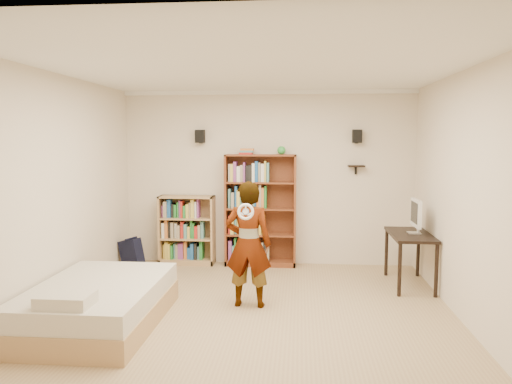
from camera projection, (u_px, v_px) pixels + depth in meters
The scene contains 14 objects.
ground at pixel (253, 319), 5.46m from camera, with size 4.50×5.00×0.01m, color tan.
room_shell at pixel (253, 158), 5.27m from camera, with size 4.52×5.02×2.71m.
crown_molding at pixel (253, 70), 5.17m from camera, with size 4.50×5.00×0.06m.
speaker_left at pixel (200, 136), 7.71m from camera, with size 0.14×0.12×0.20m, color black.
speaker_right at pixel (357, 136), 7.50m from camera, with size 0.14×0.12×0.20m, color black.
wall_shelf at pixel (356, 166), 7.56m from camera, with size 0.25×0.16×0.03m, color black.
tall_bookshelf at pixel (261, 210), 7.69m from camera, with size 1.09×0.32×1.72m, color brown, non-canonical shape.
low_bookshelf at pixel (187, 230), 7.83m from camera, with size 0.86×0.32×1.07m, color tan, non-canonical shape.
computer_desk at pixel (410, 260), 6.66m from camera, with size 0.52×1.04×0.71m, color black, non-canonical shape.
imac at pixel (414, 216), 6.61m from camera, with size 0.09×0.46×0.46m, color white, non-canonical shape.
daybed at pixel (98, 299), 5.25m from camera, with size 1.24×1.91×0.56m, color silver, non-canonical shape.
person at pixel (248, 244), 5.81m from camera, with size 0.54×0.35×1.48m, color black.
wii_wheel at pixel (246, 212), 5.49m from camera, with size 0.19×0.19×0.03m, color white.
navy_bag at pixel (132, 254), 7.54m from camera, with size 0.35×0.22×0.47m, color black, non-canonical shape.
Camera 1 is at (0.50, -5.25, 1.96)m, focal length 35.00 mm.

